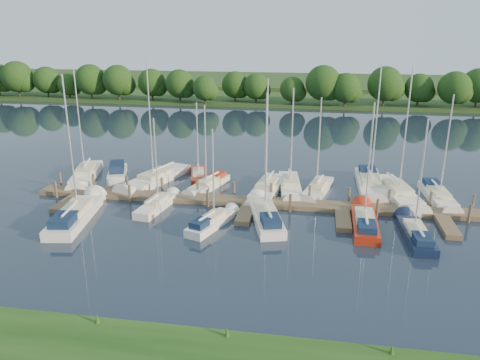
% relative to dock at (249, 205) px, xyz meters
% --- Properties ---
extents(ground, '(260.00, 260.00, 0.00)m').
position_rel_dock_xyz_m(ground, '(0.00, -7.31, -0.20)').
color(ground, '#1B2536').
rests_on(ground, ground).
extents(dock, '(40.00, 6.00, 0.40)m').
position_rel_dock_xyz_m(dock, '(0.00, 0.00, 0.00)').
color(dock, brown).
rests_on(dock, ground).
extents(mooring_pilings, '(38.24, 2.84, 2.00)m').
position_rel_dock_xyz_m(mooring_pilings, '(0.00, 1.13, 0.40)').
color(mooring_pilings, '#473D33').
rests_on(mooring_pilings, ground).
extents(far_shore, '(180.00, 30.00, 0.60)m').
position_rel_dock_xyz_m(far_shore, '(0.00, 67.69, 0.10)').
color(far_shore, '#24431A').
rests_on(far_shore, ground).
extents(distant_hill, '(220.00, 40.00, 1.40)m').
position_rel_dock_xyz_m(distant_hill, '(0.00, 92.69, 0.50)').
color(distant_hill, '#334E22').
rests_on(distant_hill, ground).
extents(treeline, '(146.46, 9.86, 8.27)m').
position_rel_dock_xyz_m(treeline, '(0.00, 54.65, 3.96)').
color(treeline, '#38281C').
rests_on(treeline, ground).
extents(sailboat_n_0, '(4.20, 9.14, 11.66)m').
position_rel_dock_xyz_m(sailboat_n_0, '(-17.97, 5.08, 0.08)').
color(sailboat_n_0, white).
rests_on(sailboat_n_0, ground).
extents(motorboat, '(3.51, 6.25, 1.85)m').
position_rel_dock_xyz_m(motorboat, '(-14.97, 6.18, 0.17)').
color(motorboat, white).
rests_on(motorboat, ground).
extents(sailboat_n_2, '(4.86, 10.04, 12.62)m').
position_rel_dock_xyz_m(sailboat_n_2, '(-10.47, 5.16, 0.07)').
color(sailboat_n_2, white).
rests_on(sailboat_n_2, ground).
extents(sailboat_n_3, '(2.91, 6.53, 8.33)m').
position_rel_dock_xyz_m(sailboat_n_3, '(-6.34, 6.87, 0.07)').
color(sailboat_n_3, '#9F220E').
rests_on(sailboat_n_3, ground).
extents(sailboat_n_4, '(3.30, 6.66, 8.58)m').
position_rel_dock_xyz_m(sailboat_n_4, '(-4.70, 4.32, 0.11)').
color(sailboat_n_4, white).
rests_on(sailboat_n_4, ground).
extents(sailboat_n_5, '(2.99, 8.86, 11.30)m').
position_rel_dock_xyz_m(sailboat_n_5, '(1.14, 3.61, 0.08)').
color(sailboat_n_5, white).
rests_on(sailboat_n_5, ground).
extents(sailboat_n_6, '(2.71, 8.02, 10.27)m').
position_rel_dock_xyz_m(sailboat_n_6, '(3.25, 5.06, 0.08)').
color(sailboat_n_6, white).
rests_on(sailboat_n_6, ground).
extents(sailboat_n_7, '(3.09, 7.51, 9.42)m').
position_rel_dock_xyz_m(sailboat_n_7, '(5.85, 4.63, 0.07)').
color(sailboat_n_7, white).
rests_on(sailboat_n_7, ground).
extents(sailboat_n_8, '(2.39, 9.81, 12.39)m').
position_rel_dock_xyz_m(sailboat_n_8, '(10.97, 6.92, 0.12)').
color(sailboat_n_8, white).
rests_on(sailboat_n_8, ground).
extents(sailboat_n_9, '(3.94, 9.92, 12.49)m').
position_rel_dock_xyz_m(sailboat_n_9, '(13.23, 4.60, 0.08)').
color(sailboat_n_9, white).
rests_on(sailboat_n_9, ground).
extents(sailboat_n_10, '(2.28, 7.92, 10.02)m').
position_rel_dock_xyz_m(sailboat_n_10, '(16.78, 4.51, 0.11)').
color(sailboat_n_10, white).
rests_on(sailboat_n_10, ground).
extents(sailboat_s_0, '(3.43, 9.61, 12.16)m').
position_rel_dock_xyz_m(sailboat_s_0, '(-13.59, -5.24, 0.14)').
color(sailboat_s_0, white).
rests_on(sailboat_s_0, ground).
extents(sailboat_s_1, '(2.24, 6.41, 8.27)m').
position_rel_dock_xyz_m(sailboat_s_1, '(-7.87, -1.74, 0.08)').
color(sailboat_s_1, white).
rests_on(sailboat_s_1, ground).
extents(sailboat_s_2, '(3.12, 6.24, 8.16)m').
position_rel_dock_xyz_m(sailboat_s_2, '(-2.32, -4.77, 0.12)').
color(sailboat_s_2, white).
rests_on(sailboat_s_2, ground).
extents(sailboat_s_3, '(3.83, 8.47, 10.82)m').
position_rel_dock_xyz_m(sailboat_s_3, '(1.80, -3.00, 0.14)').
color(sailboat_s_3, white).
rests_on(sailboat_s_3, ground).
extents(sailboat_s_4, '(2.01, 7.93, 10.13)m').
position_rel_dock_xyz_m(sailboat_s_4, '(9.63, -2.73, 0.12)').
color(sailboat_s_4, '#9F220E').
rests_on(sailboat_s_4, ground).
extents(sailboat_s_5, '(2.03, 7.32, 9.30)m').
position_rel_dock_xyz_m(sailboat_s_5, '(13.20, -4.31, 0.11)').
color(sailboat_s_5, '#0F1A34').
rests_on(sailboat_s_5, ground).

